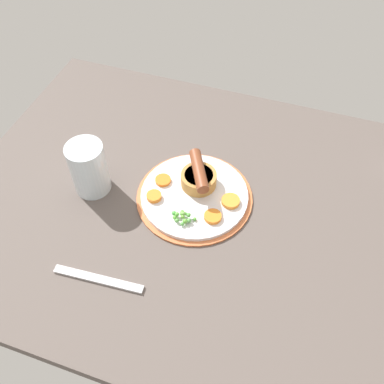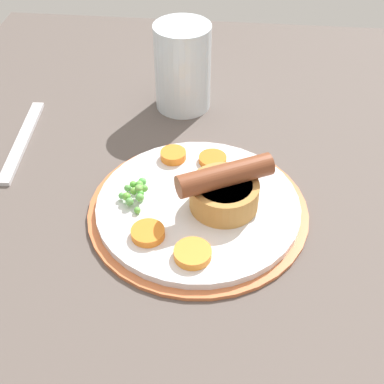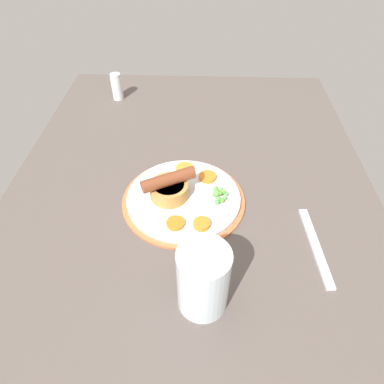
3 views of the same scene
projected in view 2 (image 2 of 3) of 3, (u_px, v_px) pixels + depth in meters
dining_table at (184, 241)px, 61.18cm from camera, size 110.00×80.00×3.00cm
dinner_plate at (198, 208)px, 62.18cm from camera, size 25.64×25.64×1.40cm
sausage_pudding at (224, 189)px, 59.79cm from camera, size 7.87×10.95×5.78cm
pea_pile at (136, 191)px, 61.67cm from camera, size 5.42×3.36×1.91cm
carrot_slice_0 at (173, 155)px, 67.42cm from camera, size 3.31×3.31×1.04cm
carrot_slice_1 at (193, 253)px, 55.31cm from camera, size 4.66×4.66×0.94cm
carrot_slice_2 at (148, 233)px, 57.51cm from camera, size 3.86×3.86×0.89cm
carrot_slice_3 at (213, 159)px, 67.05cm from camera, size 3.65×3.65×0.75cm
fork at (22, 141)px, 72.38cm from camera, size 18.07×2.86×0.60cm
drinking_glass at (183, 67)px, 75.36cm from camera, size 8.00×8.00×12.42cm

